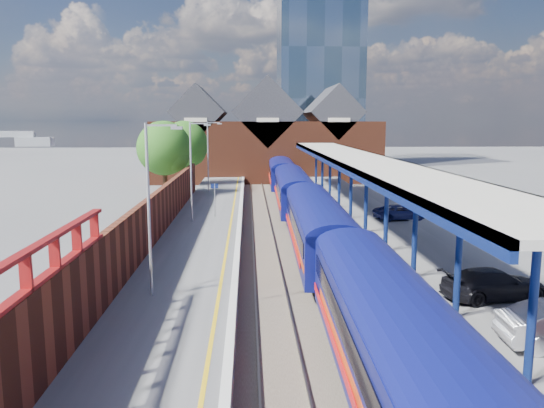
{
  "coord_description": "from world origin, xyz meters",
  "views": [
    {
      "loc": [
        -2.52,
        -15.1,
        8.07
      ],
      "look_at": [
        -0.94,
        19.68,
        2.6
      ],
      "focal_mm": 35.0,
      "sensor_mm": 36.0,
      "label": 1
    }
  ],
  "objects": [
    {
      "name": "coping_right",
      "position": [
        3.15,
        20.0,
        1.02
      ],
      "size": [
        0.3,
        76.0,
        0.05
      ],
      "primitive_type": "cube",
      "color": "silver",
      "rests_on": "right_platform"
    },
    {
      "name": "coping_left",
      "position": [
        -3.15,
        20.0,
        1.02
      ],
      "size": [
        0.3,
        76.0,
        0.05
      ],
      "primitive_type": "cube",
      "color": "silver",
      "rests_on": "left_platform"
    },
    {
      "name": "brick_wall",
      "position": [
        -8.1,
        13.54,
        2.45
      ],
      "size": [
        0.35,
        50.0,
        3.86
      ],
      "color": "#5C2818",
      "rests_on": "left_platform"
    },
    {
      "name": "parked_car_dark",
      "position": [
        7.29,
        4.91,
        1.62
      ],
      "size": [
        4.51,
        2.44,
        1.24
      ],
      "primitive_type": "imported",
      "rotation": [
        0.0,
        0.0,
        1.74
      ],
      "color": "black",
      "rests_on": "right_platform"
    },
    {
      "name": "ballast_bed",
      "position": [
        0.0,
        20.0,
        0.03
      ],
      "size": [
        6.0,
        76.0,
        0.06
      ],
      "primitive_type": "cube",
      "color": "#473D33",
      "rests_on": "ground"
    },
    {
      "name": "station_building",
      "position": [
        0.0,
        58.0,
        5.45
      ],
      "size": [
        30.0,
        12.12,
        13.78
      ],
      "color": "#5C2818",
      "rests_on": "ground"
    },
    {
      "name": "left_platform",
      "position": [
        -5.5,
        20.0,
        0.5
      ],
      "size": [
        5.0,
        76.0,
        1.0
      ],
      "primitive_type": "cube",
      "color": "#565659",
      "rests_on": "ground"
    },
    {
      "name": "tree_near",
      "position": [
        -10.35,
        35.91,
        5.35
      ],
      "size": [
        5.2,
        5.2,
        8.1
      ],
      "color": "#382314",
      "rests_on": "ground"
    },
    {
      "name": "platform_sign",
      "position": [
        -5.0,
        24.0,
        2.69
      ],
      "size": [
        0.55,
        0.08,
        2.5
      ],
      "color": "#A5A8AA",
      "rests_on": "left_platform"
    },
    {
      "name": "parked_car_blue",
      "position": [
        8.5,
        22.24,
        1.53
      ],
      "size": [
        4.08,
        2.38,
        1.07
      ],
      "primitive_type": "imported",
      "rotation": [
        0.0,
        0.0,
        1.73
      ],
      "color": "navy",
      "rests_on": "right_platform"
    },
    {
      "name": "tree_far",
      "position": [
        -9.35,
        43.91,
        5.35
      ],
      "size": [
        5.2,
        5.2,
        8.1
      ],
      "color": "#382314",
      "rests_on": "ground"
    },
    {
      "name": "glass_tower",
      "position": [
        10.0,
        80.0,
        20.2
      ],
      "size": [
        14.2,
        14.2,
        40.3
      ],
      "color": "#445D75",
      "rests_on": "ground"
    },
    {
      "name": "lamp_post_c",
      "position": [
        -6.36,
        22.0,
        4.99
      ],
      "size": [
        1.48,
        0.18,
        7.0
      ],
      "color": "#A5A8AA",
      "rests_on": "left_platform"
    },
    {
      "name": "yellow_line",
      "position": [
        -3.75,
        20.0,
        1.01
      ],
      "size": [
        0.14,
        76.0,
        0.01
      ],
      "primitive_type": "cube",
      "color": "yellow",
      "rests_on": "left_platform"
    },
    {
      "name": "right_platform",
      "position": [
        6.0,
        20.0,
        0.5
      ],
      "size": [
        6.0,
        76.0,
        1.0
      ],
      "primitive_type": "cube",
      "color": "#565659",
      "rests_on": "ground"
    },
    {
      "name": "ground",
      "position": [
        0.0,
        30.0,
        0.0
      ],
      "size": [
        240.0,
        240.0,
        0.0
      ],
      "primitive_type": "plane",
      "color": "#5B5B5E",
      "rests_on": "ground"
    },
    {
      "name": "rails",
      "position": [
        0.0,
        20.0,
        0.12
      ],
      "size": [
        4.51,
        76.0,
        0.14
      ],
      "color": "slate",
      "rests_on": "ground"
    },
    {
      "name": "canopy",
      "position": [
        5.48,
        21.95,
        5.25
      ],
      "size": [
        4.5,
        52.0,
        4.48
      ],
      "color": "navy",
      "rests_on": "right_platform"
    },
    {
      "name": "lamp_post_d",
      "position": [
        -6.36,
        38.0,
        4.99
      ],
      "size": [
        1.48,
        0.18,
        7.0
      ],
      "color": "#A5A8AA",
      "rests_on": "left_platform"
    },
    {
      "name": "train",
      "position": [
        1.49,
        23.17,
        2.12
      ],
      "size": [
        3.18,
        65.96,
        3.45
      ],
      "color": "navy",
      "rests_on": "ground"
    },
    {
      "name": "lamp_post_b",
      "position": [
        -6.36,
        6.0,
        4.99
      ],
      "size": [
        1.48,
        0.18,
        7.0
      ],
      "color": "#A5A8AA",
      "rests_on": "left_platform"
    }
  ]
}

